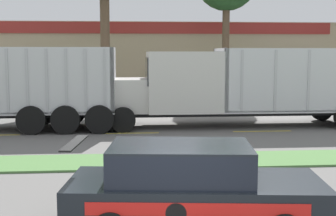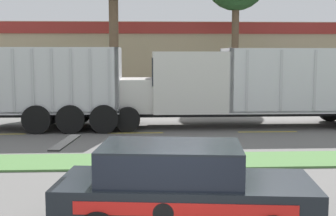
# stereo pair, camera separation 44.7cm
# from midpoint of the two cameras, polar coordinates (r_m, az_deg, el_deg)

# --- Properties ---
(grass_verge) EXTENTS (120.00, 1.96, 0.06)m
(grass_verge) POSITION_cam_midpoint_polar(r_m,az_deg,el_deg) (13.71, -1.40, -6.49)
(grass_verge) COLOR #517F42
(grass_verge) RESTS_ON ground_plane
(centre_line_4) EXTENTS (2.40, 0.14, 0.01)m
(centre_line_4) POSITION_cam_midpoint_polar(r_m,az_deg,el_deg) (18.59, -3.61, -3.05)
(centre_line_4) COLOR yellow
(centre_line_4) RESTS_ON ground_plane
(centre_line_5) EXTENTS (2.40, 0.14, 0.01)m
(centre_line_5) POSITION_cam_midpoint_polar(r_m,az_deg,el_deg) (19.29, 12.67, -2.84)
(centre_line_5) COLOR yellow
(centre_line_5) RESTS_ON ground_plane
(dump_truck_mid) EXTENTS (12.13, 2.82, 3.36)m
(dump_truck_mid) POSITION_cam_midpoint_polar(r_m,az_deg,el_deg) (20.16, 6.56, 2.42)
(dump_truck_mid) COLOR black
(dump_truck_mid) RESTS_ON ground_plane
(rally_car) EXTENTS (4.67, 2.29, 1.60)m
(rally_car) POSITION_cam_midpoint_polar(r_m,az_deg,el_deg) (8.43, 3.12, -9.53)
(rally_car) COLOR black
(rally_car) RESTS_ON ground_plane
(store_building_backdrop) EXTENTS (29.73, 12.10, 5.34)m
(store_building_backdrop) POSITION_cam_midpoint_polar(r_m,az_deg,el_deg) (39.34, -2.50, 6.06)
(store_building_backdrop) COLOR tan
(store_building_backdrop) RESTS_ON ground_plane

